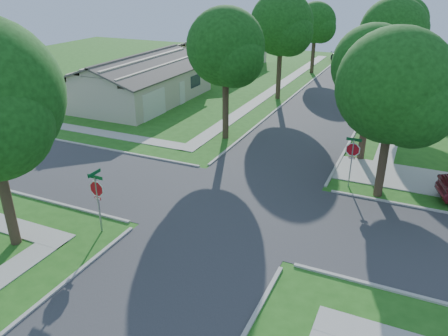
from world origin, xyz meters
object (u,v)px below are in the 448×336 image
tree_e_far (404,24)px  tree_w_near (226,51)px  tree_e_near (373,69)px  tree_w_mid (282,27)px  tree_w_far (316,24)px  car_curb_west (341,54)px  stop_sign_ne (353,152)px  tree_ne_corner (395,91)px  tree_e_mid (394,35)px  stop_sign_sw (97,191)px  house_nw_near (140,84)px  car_curb_east (361,74)px  house_nw_far (219,56)px

tree_e_far → tree_w_near: (-9.40, -25.00, 0.14)m
tree_e_near → tree_w_mid: (-9.39, 12.00, 0.85)m
tree_w_near → tree_w_mid: bearing=90.0°
tree_w_far → car_curb_west: 11.65m
stop_sign_ne → car_curb_west: size_ratio=0.61×
tree_w_near → tree_w_far: (-0.01, 25.00, -0.61)m
car_curb_west → tree_e_near: bearing=107.8°
tree_w_far → tree_ne_corner: bearing=-69.7°
tree_e_mid → tree_w_mid: bearing=180.0°
tree_w_far → stop_sign_sw: bearing=-90.1°
house_nw_near → stop_sign_sw: bearing=-60.2°
tree_w_near → car_curb_east: size_ratio=2.16×
tree_e_near → house_nw_near: tree_e_near is taller
tree_w_mid → tree_e_far: bearing=54.1°
tree_e_mid → car_curb_east: (-3.56, 11.32, -5.54)m
tree_e_mid → tree_w_far: (-9.41, 13.00, -0.75)m
car_curb_east → tree_w_far: bearing=165.2°
tree_e_far → tree_w_near: size_ratio=0.97×
tree_w_near → tree_e_far: bearing=69.4°
car_curb_east → stop_sign_sw: bearing=-97.8°
tree_w_mid → tree_ne_corner: 20.10m
tree_e_far → tree_e_mid: bearing=-90.0°
stop_sign_sw → tree_w_mid: 26.09m
stop_sign_ne → car_curb_east: 27.87m
tree_w_near → tree_w_far: bearing=90.0°
tree_ne_corner → car_curb_east: tree_ne_corner is taller
tree_e_mid → tree_e_far: (-0.00, 13.00, -0.27)m
tree_e_far → house_nw_far: (-20.75, -2.01, -4.46)m
tree_e_mid → tree_w_near: bearing=-128.1°
stop_sign_sw → tree_e_near: (9.45, 13.71, 3.61)m
house_nw_near → car_curb_west: (12.79, 29.53, -0.81)m
tree_w_near → car_curb_east: (5.84, 23.32, -5.41)m
tree_w_far → house_nw_far: size_ratio=0.59×
tree_e_mid → house_nw_far: bearing=152.1°
tree_e_far → house_nw_far: bearing=-174.5°
house_nw_near → car_curb_west: bearing=66.6°
tree_ne_corner → car_curb_west: 41.72m
car_curb_east → house_nw_far: bearing=-177.6°
stop_sign_sw → stop_sign_ne: size_ratio=1.00×
tree_e_far → house_nw_near: 28.49m
tree_e_far → tree_ne_corner: bearing=-86.9°
house_nw_near → tree_w_far: bearing=59.2°
tree_e_near → house_nw_far: tree_e_near is taller
stop_sign_sw → tree_w_near: bearing=89.8°
stop_sign_sw → tree_w_far: tree_w_far is taller
stop_sign_sw → tree_w_far: size_ratio=0.37×
house_nw_far → car_curb_west: (12.79, 12.53, -0.81)m
stop_sign_sw → tree_ne_corner: size_ratio=0.34×
tree_w_mid → house_nw_far: (-11.35, 10.99, -4.97)m
tree_e_mid → tree_w_near: (-9.40, -12.00, -0.14)m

